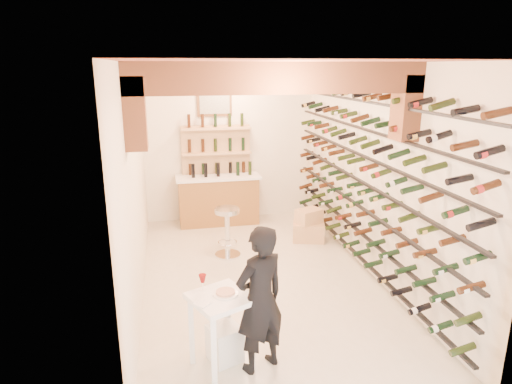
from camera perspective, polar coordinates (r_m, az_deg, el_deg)
ground at (r=7.01m, az=0.51°, el=-10.94°), size 6.00×6.00×0.00m
room_shell at (r=6.08m, az=1.08°, el=7.24°), size 3.52×6.02×3.21m
wine_rack at (r=6.95m, az=12.98°, el=2.01°), size 0.32×5.70×2.56m
back_counter at (r=9.21m, az=-4.79°, el=-0.82°), size 1.70×0.62×1.29m
back_shelving at (r=9.29m, az=-5.06°, el=3.36°), size 1.40×0.31×2.73m
tasting_table at (r=4.87m, az=-4.53°, el=-14.63°), size 0.77×0.77×1.02m
white_stool at (r=5.22m, az=-4.01°, el=-18.66°), size 0.42×0.42×0.41m
person at (r=4.77m, az=0.51°, el=-13.56°), size 0.70×0.60×1.63m
chrome_barstool at (r=7.62m, az=-3.68°, el=-4.67°), size 0.44×0.44×0.85m
crate_lower at (r=8.44m, az=6.70°, el=-5.03°), size 0.67×0.55×0.34m
crate_upper at (r=8.34m, az=6.76°, el=-3.07°), size 0.54×0.46×0.26m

